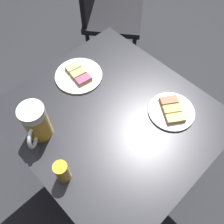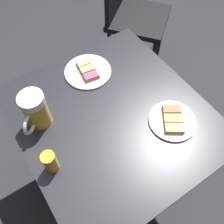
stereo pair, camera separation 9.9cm
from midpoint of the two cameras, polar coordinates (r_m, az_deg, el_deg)
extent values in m
plane|color=#28282D|center=(1.65, -1.77, -13.88)|extent=(6.00, 6.00, 0.00)
cylinder|color=black|center=(1.64, -1.78, -13.80)|extent=(0.44, 0.44, 0.01)
cylinder|color=black|center=(1.32, -2.17, -8.96)|extent=(0.09, 0.09, 0.67)
cube|color=#232328|center=(1.02, -2.76, -1.37)|extent=(0.81, 0.75, 0.04)
cylinder|color=white|center=(1.14, -10.22, 8.14)|extent=(0.21, 0.21, 0.01)
cube|color=#9E7547|center=(1.11, -9.17, 7.13)|extent=(0.05, 0.07, 0.01)
cube|color=#BC4C70|center=(1.10, -9.24, 7.47)|extent=(0.05, 0.07, 0.01)
cube|color=#9E7547|center=(1.14, -10.31, 8.50)|extent=(0.05, 0.07, 0.01)
cube|color=#ADC66B|center=(1.13, -10.38, 8.84)|extent=(0.05, 0.07, 0.01)
cube|color=#9E7547|center=(1.16, -11.39, 9.80)|extent=(0.05, 0.07, 0.01)
cube|color=#EFE07A|center=(1.16, -11.48, 10.14)|extent=(0.05, 0.07, 0.01)
cylinder|color=white|center=(1.03, 10.97, -0.07)|extent=(0.19, 0.19, 0.01)
cube|color=#9E7547|center=(1.00, 11.75, -1.79)|extent=(0.08, 0.09, 0.01)
cube|color=#EFE07A|center=(0.99, 11.85, -1.49)|extent=(0.07, 0.08, 0.01)
cube|color=#9E7547|center=(1.02, 11.07, 0.26)|extent=(0.08, 0.09, 0.01)
cube|color=#E5B266|center=(1.01, 11.16, 0.57)|extent=(0.07, 0.08, 0.01)
cube|color=#9E7547|center=(1.04, 10.41, 2.24)|extent=(0.08, 0.09, 0.01)
cube|color=#997051|center=(1.03, 10.49, 2.55)|extent=(0.07, 0.08, 0.01)
cylinder|color=gold|center=(0.97, -19.82, -2.86)|extent=(0.09, 0.09, 0.13)
cylinder|color=white|center=(0.90, -21.26, -0.31)|extent=(0.10, 0.10, 0.03)
torus|color=silver|center=(0.94, -20.82, -5.76)|extent=(0.07, 0.07, 0.09)
cylinder|color=gold|center=(0.88, -14.77, -13.58)|extent=(0.05, 0.05, 0.10)
cylinder|color=black|center=(1.84, 3.21, 11.33)|extent=(0.03, 0.03, 0.48)
cylinder|color=black|center=(2.08, 4.11, 17.63)|extent=(0.03, 0.03, 0.48)
cylinder|color=black|center=(1.88, -6.76, 12.17)|extent=(0.03, 0.03, 0.48)
cylinder|color=black|center=(2.11, -5.03, 18.31)|extent=(0.03, 0.03, 0.48)
cube|color=black|center=(1.80, -1.27, 21.17)|extent=(0.53, 0.53, 0.04)
camera|label=1|loc=(0.05, -92.87, -4.45)|focal=39.38mm
camera|label=2|loc=(0.05, 87.13, 4.45)|focal=39.38mm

